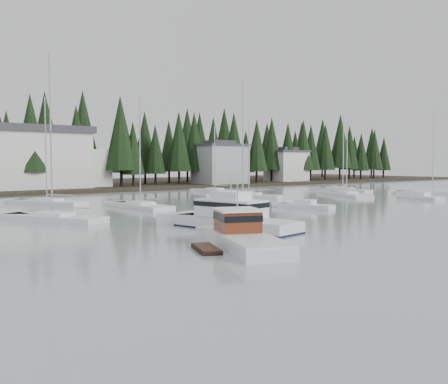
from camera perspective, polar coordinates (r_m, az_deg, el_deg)
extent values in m
cube|color=black|center=(108.34, -22.21, 0.48)|extent=(240.00, 54.00, 1.00)
cube|color=#999EA0|center=(107.18, -0.45, 3.11)|extent=(10.00, 8.00, 8.00)
cube|color=#38383D|center=(107.24, -0.46, 5.38)|extent=(10.60, 8.48, 0.50)
cube|color=#38383D|center=(107.26, -0.46, 5.70)|extent=(5.50, 4.40, 0.80)
cube|color=silver|center=(123.17, 7.16, 2.89)|extent=(9.00, 7.00, 7.00)
cube|color=#38383D|center=(123.20, 7.17, 4.64)|extent=(9.54, 7.42, 0.50)
cube|color=#38383D|center=(123.21, 7.17, 4.92)|extent=(4.95, 3.85, 0.80)
cube|color=silver|center=(92.44, -22.78, 3.41)|extent=(24.00, 10.00, 10.00)
cube|color=#38383D|center=(92.61, -22.86, 6.69)|extent=(25.00, 11.00, 1.20)
cube|color=silver|center=(98.10, -16.27, 2.65)|extent=(10.00, 8.00, 7.00)
cube|color=silver|center=(29.56, 2.55, -6.35)|extent=(5.93, 9.15, 1.26)
cube|color=silver|center=(29.45, 2.55, -5.05)|extent=(5.81, 8.97, 0.12)
cube|color=#471E0E|center=(31.00, 1.54, -3.36)|extent=(3.18, 3.31, 1.35)
cube|color=white|center=(30.93, 1.54, -2.03)|extent=(3.58, 3.74, 0.12)
cube|color=black|center=(30.97, 1.54, -2.87)|extent=(3.25, 3.37, 0.39)
cylinder|color=#A5A8AD|center=(30.86, 1.54, -0.51)|extent=(0.08, 0.08, 1.55)
cube|color=black|center=(28.93, -2.03, -6.86)|extent=(2.23, 3.30, 0.53)
cube|color=silver|center=(38.07, 1.36, -4.08)|extent=(5.08, 10.72, 1.50)
cube|color=black|center=(38.08, 1.36, -4.25)|extent=(5.12, 10.78, 0.21)
cube|color=white|center=(38.24, 0.78, -1.86)|extent=(3.58, 5.76, 1.36)
cube|color=black|center=(38.21, 0.78, -1.37)|extent=(3.65, 5.82, 0.37)
cube|color=white|center=(38.16, 0.78, -0.38)|extent=(2.38, 2.99, 0.61)
cylinder|color=#A5A8AD|center=(38.12, 0.78, 0.74)|extent=(0.10, 0.10, 1.03)
cube|color=silver|center=(84.07, -1.07, -0.07)|extent=(3.36, 8.36, 1.05)
cube|color=white|center=(84.03, -1.07, 0.37)|extent=(2.02, 2.94, 0.30)
cylinder|color=#A5A8AD|center=(83.91, -1.07, 3.93)|extent=(0.14, 0.14, 10.66)
cube|color=silver|center=(57.54, 2.15, -1.69)|extent=(6.87, 10.03, 1.05)
cube|color=white|center=(57.48, 2.15, -1.05)|extent=(3.17, 3.84, 0.30)
cylinder|color=#A5A8AD|center=(57.35, 2.17, 5.75)|extent=(0.14, 0.14, 13.86)
cube|color=silver|center=(71.35, 2.85, -0.70)|extent=(6.77, 9.77, 1.05)
cube|color=white|center=(71.31, 2.85, -0.18)|extent=(3.20, 3.77, 0.30)
cylinder|color=#A5A8AD|center=(71.17, 2.86, 4.07)|extent=(0.14, 0.14, 10.81)
cube|color=silver|center=(85.84, 22.70, -0.26)|extent=(7.09, 10.76, 1.05)
cube|color=white|center=(85.81, 22.71, 0.17)|extent=(3.23, 4.07, 0.30)
cylinder|color=#A5A8AD|center=(85.72, 22.82, 4.59)|extent=(0.14, 0.14, 13.49)
cube|color=silver|center=(77.21, 13.82, -0.48)|extent=(7.08, 11.22, 1.05)
cube|color=white|center=(77.17, 13.83, 0.00)|extent=(3.36, 4.23, 0.30)
cylinder|color=#A5A8AD|center=(77.04, 13.88, 3.78)|extent=(0.14, 0.14, 10.43)
cube|color=silver|center=(55.96, -9.52, -1.88)|extent=(3.28, 9.69, 1.05)
cube|color=white|center=(55.91, -9.52, -1.23)|extent=(2.13, 3.34, 0.30)
cylinder|color=#A5A8AD|center=(55.74, -9.58, 4.79)|extent=(0.14, 0.14, 11.97)
cube|color=silver|center=(45.93, -19.01, -3.18)|extent=(7.18, 10.22, 1.05)
cube|color=white|center=(45.86, -19.02, -2.38)|extent=(3.33, 3.94, 0.30)
cylinder|color=#A5A8AD|center=(45.70, -19.19, 6.23)|extent=(0.14, 0.14, 14.00)
cube|color=silver|center=(88.81, 13.42, 0.02)|extent=(2.69, 10.71, 1.05)
cube|color=white|center=(88.77, 13.42, 0.44)|extent=(1.80, 3.66, 0.30)
cylinder|color=#A5A8AD|center=(88.68, 13.48, 4.49)|extent=(0.14, 0.14, 12.78)
cube|color=silver|center=(63.75, -19.57, -1.39)|extent=(6.97, 10.97, 1.05)
cube|color=white|center=(63.70, -19.58, -0.81)|extent=(3.20, 4.12, 0.30)
cylinder|color=#A5A8AD|center=(63.56, -19.69, 4.65)|extent=(0.14, 0.14, 12.37)
cube|color=silver|center=(55.61, 9.32, -1.84)|extent=(4.08, 6.46, 0.90)
cube|color=white|center=(55.55, 9.32, -1.12)|extent=(2.05, 2.33, 0.55)
cube|color=silver|center=(73.47, 21.65, -0.76)|extent=(2.73, 5.81, 0.90)
cube|color=white|center=(73.42, 21.67, -0.22)|extent=(1.66, 1.94, 0.55)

